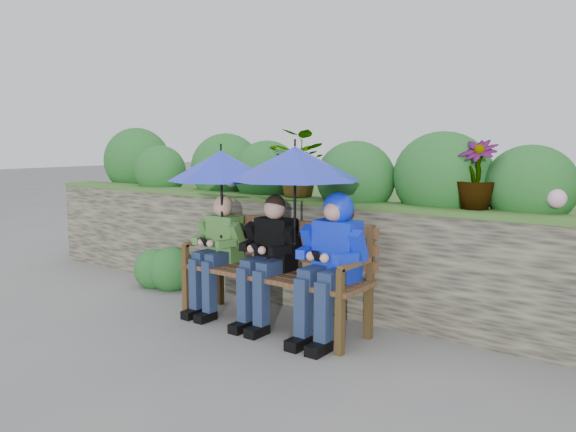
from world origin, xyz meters
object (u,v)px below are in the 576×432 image
Objects in this scene: umbrella_left at (221,166)px; umbrella_right at (295,164)px; boy_middle at (269,253)px; boy_left at (218,247)px; boy_right at (331,254)px; park_bench at (277,264)px.

umbrella_left is 0.80m from umbrella_right.
boy_middle is 1.17× the size of umbrella_left.
umbrella_right reaches higher than boy_middle.
umbrella_right is at bearing 2.46° from boy_left.
boy_left is 1.22m from boy_right.
boy_right is 1.23× the size of umbrella_left.
boy_right is at bearing -7.06° from park_bench.
umbrella_left is at bearing -174.30° from park_bench.
umbrella_right is (0.80, 0.02, 0.04)m from umbrella_left.
boy_left is at bearing -173.02° from park_bench.
umbrella_right is (0.24, 0.04, 0.76)m from boy_middle.
boy_right is at bearing -0.70° from umbrella_left.
boy_middle is 0.62m from boy_right.
umbrella_right reaches higher than boy_left.
boy_left is 1.14× the size of umbrella_left.
umbrella_left is at bearing 177.71° from boy_middle.
park_bench is at bearing 172.94° from boy_right.
umbrella_left is (-0.56, 0.02, 0.72)m from boy_middle.
boy_middle is at bearing -2.29° from umbrella_left.
park_bench is 1.61× the size of boy_left.
umbrella_right is (0.84, 0.04, 0.77)m from boy_left.
boy_left is 0.74m from umbrella_left.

